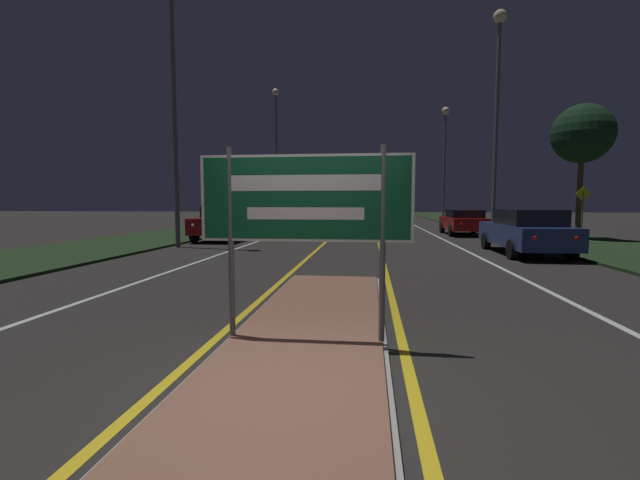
{
  "coord_description": "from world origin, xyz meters",
  "views": [
    {
      "loc": [
        0.75,
        -3.51,
        1.7
      ],
      "look_at": [
        0.0,
        2.93,
        1.15
      ],
      "focal_mm": 24.0,
      "sensor_mm": 36.0,
      "label": 1
    }
  ],
  "objects_px": {
    "highway_sign": "(305,205)",
    "car_approaching_2": "(336,213)",
    "streetlight_left_near": "(173,66)",
    "warning_sign": "(582,209)",
    "car_receding_1": "(463,221)",
    "car_approaching_1": "(283,215)",
    "car_receding_0": "(525,231)",
    "car_receding_2": "(389,214)",
    "streetlight_left_far": "(276,140)",
    "car_approaching_0": "(225,222)",
    "streetlight_right_near": "(498,84)",
    "streetlight_right_far": "(445,143)"
  },
  "relations": [
    {
      "from": "highway_sign",
      "to": "car_approaching_2",
      "type": "bearing_deg",
      "value": 93.92
    },
    {
      "from": "streetlight_left_near",
      "to": "warning_sign",
      "type": "bearing_deg",
      "value": 10.02
    },
    {
      "from": "warning_sign",
      "to": "car_receding_1",
      "type": "bearing_deg",
      "value": 125.2
    },
    {
      "from": "highway_sign",
      "to": "streetlight_left_near",
      "type": "distance_m",
      "value": 13.67
    },
    {
      "from": "streetlight_left_near",
      "to": "car_approaching_2",
      "type": "relative_size",
      "value": 2.5
    },
    {
      "from": "streetlight_left_near",
      "to": "car_receding_1",
      "type": "xyz_separation_m",
      "value": [
        12.38,
        7.94,
        -6.09
      ]
    },
    {
      "from": "streetlight_left_near",
      "to": "car_approaching_1",
      "type": "relative_size",
      "value": 2.43
    },
    {
      "from": "highway_sign",
      "to": "streetlight_left_near",
      "type": "xyz_separation_m",
      "value": [
        -6.62,
        10.81,
        5.12
      ]
    },
    {
      "from": "car_receding_0",
      "to": "car_receding_2",
      "type": "height_order",
      "value": "car_receding_0"
    },
    {
      "from": "car_approaching_2",
      "to": "streetlight_left_far",
      "type": "bearing_deg",
      "value": -110.47
    },
    {
      "from": "car_approaching_0",
      "to": "streetlight_right_near",
      "type": "bearing_deg",
      "value": 9.62
    },
    {
      "from": "highway_sign",
      "to": "streetlight_right_near",
      "type": "relative_size",
      "value": 0.23
    },
    {
      "from": "streetlight_left_far",
      "to": "streetlight_left_near",
      "type": "bearing_deg",
      "value": -91.55
    },
    {
      "from": "streetlight_right_far",
      "to": "car_receding_0",
      "type": "bearing_deg",
      "value": -92.16
    },
    {
      "from": "streetlight_left_near",
      "to": "car_approaching_0",
      "type": "relative_size",
      "value": 2.47
    },
    {
      "from": "car_receding_2",
      "to": "warning_sign",
      "type": "height_order",
      "value": "warning_sign"
    },
    {
      "from": "streetlight_left_far",
      "to": "car_approaching_1",
      "type": "distance_m",
      "value": 5.61
    },
    {
      "from": "streetlight_left_near",
      "to": "car_approaching_1",
      "type": "bearing_deg",
      "value": 87.0
    },
    {
      "from": "car_receding_0",
      "to": "car_receding_2",
      "type": "xyz_separation_m",
      "value": [
        -3.54,
        22.38,
        0.01
      ]
    },
    {
      "from": "streetlight_left_near",
      "to": "streetlight_right_near",
      "type": "height_order",
      "value": "streetlight_left_near"
    },
    {
      "from": "streetlight_left_near",
      "to": "car_receding_0",
      "type": "bearing_deg",
      "value": -3.92
    },
    {
      "from": "streetlight_left_far",
      "to": "warning_sign",
      "type": "relative_size",
      "value": 4.4
    },
    {
      "from": "warning_sign",
      "to": "car_approaching_0",
      "type": "bearing_deg",
      "value": 177.46
    },
    {
      "from": "streetlight_left_far",
      "to": "highway_sign",
      "type": "bearing_deg",
      "value": -76.91
    },
    {
      "from": "streetlight_left_near",
      "to": "car_receding_0",
      "type": "xyz_separation_m",
      "value": [
        12.53,
        -0.86,
        -6.03
      ]
    },
    {
      "from": "streetlight_left_far",
      "to": "car_approaching_0",
      "type": "xyz_separation_m",
      "value": [
        0.24,
        -12.32,
        -5.54
      ]
    },
    {
      "from": "streetlight_right_far",
      "to": "car_approaching_1",
      "type": "bearing_deg",
      "value": -162.33
    },
    {
      "from": "streetlight_left_near",
      "to": "car_approaching_0",
      "type": "xyz_separation_m",
      "value": [
        0.67,
        3.5,
        -5.98
      ]
    },
    {
      "from": "highway_sign",
      "to": "streetlight_left_far",
      "type": "xyz_separation_m",
      "value": [
        -6.19,
        26.63,
        4.69
      ]
    },
    {
      "from": "highway_sign",
      "to": "warning_sign",
      "type": "bearing_deg",
      "value": 55.51
    },
    {
      "from": "car_approaching_0",
      "to": "streetlight_left_near",
      "type": "bearing_deg",
      "value": -100.78
    },
    {
      "from": "streetlight_left_far",
      "to": "car_approaching_2",
      "type": "xyz_separation_m",
      "value": [
        3.69,
        9.89,
        -5.64
      ]
    },
    {
      "from": "car_receding_2",
      "to": "car_approaching_0",
      "type": "distance_m",
      "value": 19.85
    },
    {
      "from": "streetlight_right_far",
      "to": "car_receding_0",
      "type": "distance_m",
      "value": 21.69
    },
    {
      "from": "highway_sign",
      "to": "car_receding_0",
      "type": "xyz_separation_m",
      "value": [
        5.91,
        9.95,
        -0.91
      ]
    },
    {
      "from": "car_receding_0",
      "to": "car_approaching_2",
      "type": "relative_size",
      "value": 1.08
    },
    {
      "from": "streetlight_right_near",
      "to": "car_receding_0",
      "type": "relative_size",
      "value": 2.19
    },
    {
      "from": "car_approaching_0",
      "to": "car_approaching_2",
      "type": "distance_m",
      "value": 22.48
    },
    {
      "from": "car_receding_2",
      "to": "car_approaching_1",
      "type": "distance_m",
      "value": 9.81
    },
    {
      "from": "car_approaching_2",
      "to": "car_receding_0",
      "type": "bearing_deg",
      "value": -72.44
    },
    {
      "from": "car_receding_2",
      "to": "car_receding_0",
      "type": "bearing_deg",
      "value": -81.02
    },
    {
      "from": "streetlight_right_near",
      "to": "car_approaching_1",
      "type": "height_order",
      "value": "streetlight_right_near"
    },
    {
      "from": "streetlight_right_near",
      "to": "streetlight_right_far",
      "type": "height_order",
      "value": "streetlight_right_near"
    },
    {
      "from": "car_approaching_0",
      "to": "car_approaching_1",
      "type": "xyz_separation_m",
      "value": [
        0.17,
        12.56,
        -0.05
      ]
    },
    {
      "from": "car_receding_0",
      "to": "car_approaching_1",
      "type": "relative_size",
      "value": 1.05
    },
    {
      "from": "streetlight_right_far",
      "to": "streetlight_left_near",
      "type": "bearing_deg",
      "value": -123.61
    },
    {
      "from": "streetlight_right_near",
      "to": "warning_sign",
      "type": "height_order",
      "value": "streetlight_right_near"
    },
    {
      "from": "streetlight_right_far",
      "to": "car_receding_2",
      "type": "bearing_deg",
      "value": 161.01
    },
    {
      "from": "car_receding_0",
      "to": "car_approaching_1",
      "type": "bearing_deg",
      "value": 124.63
    },
    {
      "from": "car_receding_0",
      "to": "car_receding_2",
      "type": "bearing_deg",
      "value": 98.98
    }
  ]
}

